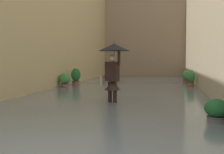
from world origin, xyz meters
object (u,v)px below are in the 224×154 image
person_wading (113,62)px  potted_plant_far_left (186,78)px  potted_plant_mid_left (217,113)px  potted_plant_mid_right (65,80)px  potted_plant_far_right (76,77)px  potted_plant_near_left (191,79)px

person_wading → potted_plant_far_left: person_wading is taller
person_wading → potted_plant_mid_left: 3.66m
potted_plant_mid_right → potted_plant_far_left: potted_plant_far_left is taller
potted_plant_mid_right → potted_plant_far_right: bearing=-98.1°
person_wading → potted_plant_mid_left: (-2.62, 2.33, -1.03)m
potted_plant_far_right → potted_plant_near_left: potted_plant_far_right is taller
potted_plant_mid_right → potted_plant_far_left: (-5.87, -3.97, -0.03)m
potted_plant_far_left → potted_plant_mid_right: bearing=34.0°
person_wading → potted_plant_far_right: size_ratio=1.95×
potted_plant_mid_left → potted_plant_far_left: bearing=-90.3°
potted_plant_far_right → potted_plant_mid_right: (0.17, 1.17, -0.07)m
potted_plant_near_left → potted_plant_far_left: potted_plant_near_left is taller
potted_plant_mid_right → potted_plant_far_left: 7.09m
person_wading → potted_plant_far_right: person_wading is taller
potted_plant_near_left → potted_plant_mid_left: 8.09m
potted_plant_near_left → potted_plant_mid_right: size_ratio=1.17×
potted_plant_far_right → potted_plant_mid_left: bearing=125.4°
potted_plant_far_right → person_wading: bearing=118.3°
potted_plant_far_right → potted_plant_near_left: (-5.77, -0.13, -0.01)m
person_wading → potted_plant_far_right: 6.43m
potted_plant_mid_right → potted_plant_mid_left: potted_plant_mid_right is taller
potted_plant_far_right → potted_plant_mid_left: 9.75m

